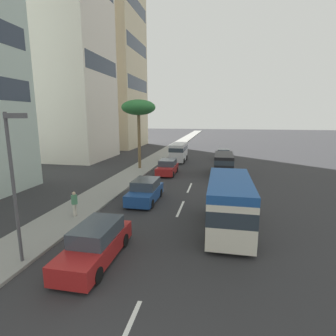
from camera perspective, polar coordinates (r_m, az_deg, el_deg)
name	(u,v)px	position (r m, az deg, el deg)	size (l,w,h in m)	color
ground_plane	(199,165)	(34.79, 6.85, 0.65)	(198.00, 198.00, 0.00)	#2D2D30
sidewalk_right	(149,163)	(35.93, -4.10, 1.16)	(162.00, 3.03, 0.15)	gray
lane_stripe_mid	(180,208)	(18.52, 2.73, -8.77)	(3.20, 0.16, 0.01)	silver
lane_stripe_far	(190,188)	(23.75, 4.71, -4.26)	(3.20, 0.16, 0.01)	silver
car_lead	(145,191)	(19.90, -4.96, -5.02)	(4.38, 1.94, 1.65)	#1E478C
van_second	(179,151)	(37.06, 2.31, 3.64)	(4.99, 2.08, 2.54)	silver
car_third	(167,167)	(28.89, -0.14, 0.11)	(4.11, 1.91, 1.62)	#A51E1E
minibus_fourth	(229,202)	(15.15, 13.17, -7.26)	(6.45, 2.43, 2.92)	silver
car_fifth	(96,244)	(12.52, -15.39, -15.55)	(4.74, 1.80, 1.64)	#A51E1E
car_sixth	(223,154)	(39.85, 11.93, 2.91)	(4.12, 1.86, 1.56)	silver
van_seventh	(224,163)	(29.50, 11.99, 1.16)	(5.41, 2.10, 2.27)	black
pedestrian_near_lamp	(74,203)	(17.54, -19.65, -7.12)	(0.39, 0.38, 1.57)	beige
palm_tree	(139,108)	(31.47, -6.42, 12.75)	(3.96, 3.96, 8.06)	brown
street_lamp	(14,172)	(12.33, -30.40, -0.76)	(0.24, 0.97, 6.34)	#4C4C51
office_tower_far	(108,19)	(60.06, -12.81, 28.98)	(13.50, 11.62, 49.81)	beige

